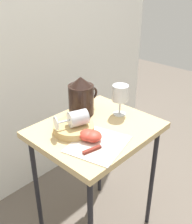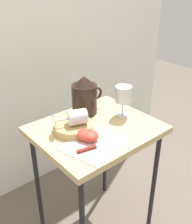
# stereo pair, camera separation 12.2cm
# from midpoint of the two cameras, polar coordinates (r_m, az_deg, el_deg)

# --- Properties ---
(curtain_drape) EXTENTS (2.40, 0.03, 2.28)m
(curtain_drape) POSITION_cam_midpoint_polar(r_m,az_deg,el_deg) (1.59, -12.96, 20.09)
(curtain_drape) COLOR white
(curtain_drape) RESTS_ON ground_plane
(table) EXTENTS (0.56, 0.47, 0.68)m
(table) POSITION_cam_midpoint_polar(r_m,az_deg,el_deg) (1.30, 2.71, -5.96)
(table) COLOR tan
(table) RESTS_ON ground_plane
(linen_napkin) EXTENTS (0.29, 0.27, 0.00)m
(linen_napkin) POSITION_cam_midpoint_polar(r_m,az_deg,el_deg) (1.14, 2.75, -6.95)
(linen_napkin) COLOR silver
(linen_napkin) RESTS_ON table
(basket_tray) EXTENTS (0.18, 0.18, 0.03)m
(basket_tray) POSITION_cam_midpoint_polar(r_m,az_deg,el_deg) (1.22, -2.06, -3.27)
(basket_tray) COLOR tan
(basket_tray) RESTS_ON table
(pitcher) EXTENTS (0.18, 0.13, 0.20)m
(pitcher) POSITION_cam_midpoint_polar(r_m,az_deg,el_deg) (1.35, 0.14, 2.89)
(pitcher) COLOR black
(pitcher) RESTS_ON table
(wine_glass_upright) EXTENTS (0.08, 0.08, 0.16)m
(wine_glass_upright) POSITION_cam_midpoint_polar(r_m,az_deg,el_deg) (1.32, 8.59, 3.30)
(wine_glass_upright) COLOR silver
(wine_glass_upright) RESTS_ON table
(wine_glass_tipped_near) EXTENTS (0.16, 0.11, 0.07)m
(wine_glass_tipped_near) POSITION_cam_midpoint_polar(r_m,az_deg,el_deg) (1.19, -1.34, -1.21)
(wine_glass_tipped_near) COLOR silver
(wine_glass_tipped_near) RESTS_ON basket_tray
(apple_half_left) EXTENTS (0.08, 0.08, 0.04)m
(apple_half_left) POSITION_cam_midpoint_polar(r_m,az_deg,el_deg) (1.15, 1.72, -5.19)
(apple_half_left) COLOR #CC3D2D
(apple_half_left) RESTS_ON linen_napkin
(apple_half_right) EXTENTS (0.08, 0.08, 0.04)m
(apple_half_right) POSITION_cam_midpoint_polar(r_m,az_deg,el_deg) (1.16, 0.67, -4.89)
(apple_half_right) COLOR #CC3D2D
(apple_half_right) RESTS_ON linen_napkin
(knife) EXTENTS (0.23, 0.06, 0.01)m
(knife) POSITION_cam_midpoint_polar(r_m,az_deg,el_deg) (1.11, 3.04, -7.50)
(knife) COLOR silver
(knife) RESTS_ON linen_napkin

